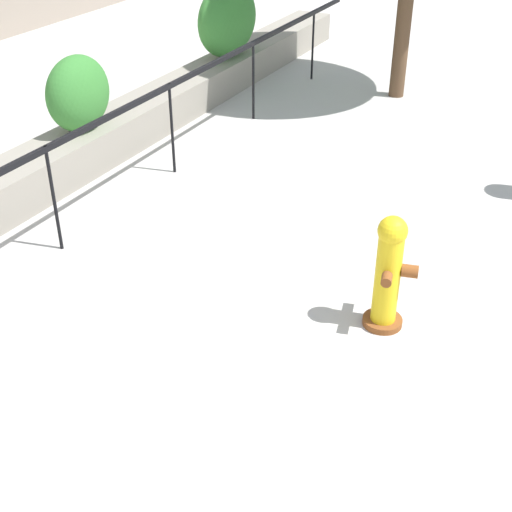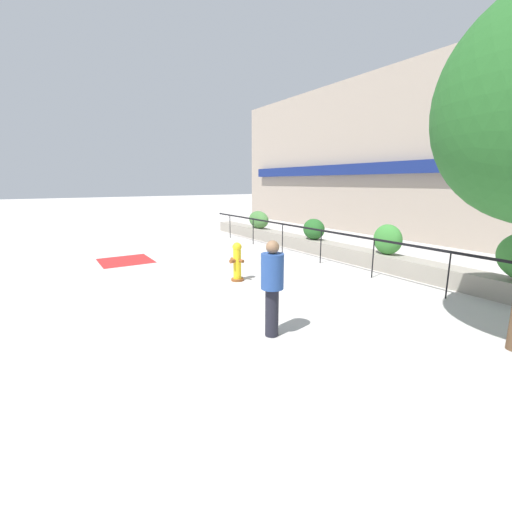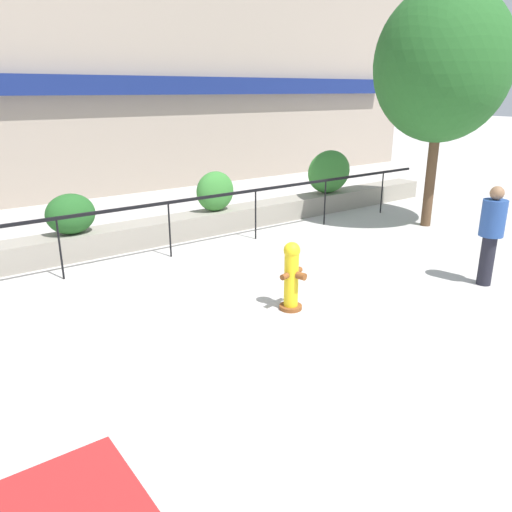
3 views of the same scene
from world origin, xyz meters
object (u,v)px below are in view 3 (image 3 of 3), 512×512
Objects in this scene: street_tree at (443,65)px; hedge_bush_2 at (215,191)px; hedge_bush_3 at (329,172)px; fire_hydrant at (292,276)px; pedestrian at (491,230)px; hedge_bush_1 at (71,214)px.

hedge_bush_2 is at bearing 149.42° from street_tree.
street_tree is (0.81, -2.67, 2.68)m from hedge_bush_3.
hedge_bush_3 is 1.34× the size of fire_hydrant.
hedge_bush_3 is 0.26× the size of street_tree.
fire_hydrant is at bearing 160.39° from pedestrian.
fire_hydrant is 7.02m from street_tree.
hedge_bush_2 is at bearing 180.00° from hedge_bush_3.
hedge_bush_1 is 4.91m from fire_hydrant.
hedge_bush_1 is at bearing 161.29° from street_tree.
pedestrian reaches higher than hedge_bush_3.
pedestrian is (-1.78, -5.72, -0.10)m from hedge_bush_3.
street_tree is (4.51, -2.67, 2.79)m from hedge_bush_2.
hedge_bush_3 is 6.88m from fire_hydrant.
hedge_bush_1 is 7.78m from pedestrian.
street_tree reaches higher than hedge_bush_2.
hedge_bush_2 is 0.88× the size of fire_hydrant.
hedge_bush_2 reaches higher than hedge_bush_1.
street_tree is at bearing -18.71° from hedge_bush_1.
street_tree is (5.97, 1.84, 3.21)m from fire_hydrant.
fire_hydrant is (1.90, -4.51, -0.35)m from hedge_bush_1.
fire_hydrant is (-1.46, -4.51, -0.41)m from hedge_bush_2.
pedestrian is at bearing -19.61° from fire_hydrant.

